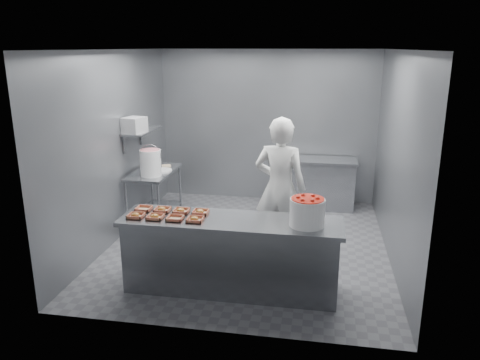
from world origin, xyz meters
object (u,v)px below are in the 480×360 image
tray_3 (195,219)px  tray_6 (181,211)px  tray_5 (162,210)px  glaze_bucket (151,162)px  back_counter (314,183)px  tray_0 (136,215)px  prep_table (155,189)px  tray_4 (144,209)px  appliance (134,125)px  service_counter (231,255)px  tray_7 (200,212)px  worker (280,188)px  tray_1 (155,217)px  tray_2 (175,218)px  strawberry_tub (307,211)px

tray_3 → tray_6: same height
tray_5 → glaze_bucket: bearing=114.7°
back_counter → tray_0: tray_0 is taller
tray_3 → tray_5: size_ratio=1.00×
prep_table → tray_4: bearing=-73.6°
tray_4 → appliance: bearing=114.4°
service_counter → tray_7: bearing=162.4°
tray_7 → appliance: (-1.42, 1.55, 0.76)m
tray_6 → worker: size_ratio=0.10×
tray_6 → tray_7: (0.24, 0.00, 0.00)m
service_counter → tray_4: bearing=173.6°
prep_table → tray_7: bearing=-55.5°
appliance → tray_4: bearing=-51.3°
prep_table → back_counter: size_ratio=0.80×
back_counter → tray_4: (-2.01, -3.12, 0.47)m
tray_3 → worker: worker is taller
tray_4 → glaze_bucket: size_ratio=0.38×
tray_0 → glaze_bucket: glaze_bucket is taller
tray_1 → tray_7: same height
tray_0 → tray_4: size_ratio=1.00×
tray_6 → tray_7: 0.24m
appliance → prep_table: bearing=72.1°
prep_table → tray_6: (1.01, -1.82, 0.33)m
tray_3 → glaze_bucket: (-1.19, 1.79, 0.19)m
back_counter → prep_table: bearing=-153.0°
prep_table → back_counter: bearing=27.0°
back_counter → appliance: (-2.72, -1.57, 1.23)m
tray_1 → back_counter: bearing=62.2°
prep_table → service_counter: bearing=-49.8°
back_counter → tray_3: tray_3 is taller
tray_5 → glaze_bucket: glaze_bucket is taller
worker → tray_2: bearing=57.9°
tray_5 → tray_1: bearing=-90.0°
tray_0 → strawberry_tub: bearing=2.2°
prep_table → worker: size_ratio=0.61×
tray_0 → service_counter: bearing=6.4°
worker → strawberry_tub: worker is taller
service_counter → prep_table: (-1.65, 1.95, 0.14)m
tray_6 → back_counter: bearing=63.8°
tray_2 → prep_table: bearing=116.1°
prep_table → tray_0: tray_0 is taller
worker → appliance: worker is taller
tray_1 → glaze_bucket: glaze_bucket is taller
service_counter → strawberry_tub: strawberry_tub is taller
tray_7 → worker: size_ratio=0.10×
tray_2 → glaze_bucket: glaze_bucket is taller
back_counter → tray_1: tray_1 is taller
back_counter → tray_6: size_ratio=8.01×
tray_7 → prep_table: bearing=124.5°
tray_3 → tray_4: (-0.72, 0.25, -0.00)m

